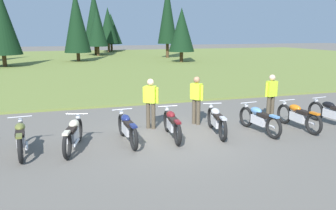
% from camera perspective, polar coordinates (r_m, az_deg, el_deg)
% --- Properties ---
extents(ground_plane, '(140.00, 140.00, 0.00)m').
position_cam_1_polar(ground_plane, '(10.23, 1.02, -5.62)').
color(ground_plane, '#605B54').
extents(grass_moorland, '(80.00, 44.00, 0.10)m').
position_cam_1_polar(grass_moorland, '(36.28, -12.70, 7.17)').
color(grass_moorland, olive).
rests_on(grass_moorland, ground).
extents(forest_treeline, '(29.78, 25.66, 8.68)m').
position_cam_1_polar(forest_treeline, '(43.12, -19.65, 13.00)').
color(forest_treeline, '#47331E').
rests_on(forest_treeline, ground).
extents(motorcycle_olive, '(0.62, 2.10, 0.88)m').
position_cam_1_polar(motorcycle_olive, '(9.65, -23.81, -5.11)').
color(motorcycle_olive, black).
rests_on(motorcycle_olive, ground).
extents(motorcycle_cream, '(0.77, 2.06, 0.88)m').
position_cam_1_polar(motorcycle_cream, '(9.49, -15.84, -4.79)').
color(motorcycle_cream, black).
rests_on(motorcycle_cream, ground).
extents(motorcycle_navy, '(0.62, 2.10, 0.88)m').
position_cam_1_polar(motorcycle_navy, '(9.78, -6.96, -3.90)').
color(motorcycle_navy, black).
rests_on(motorcycle_navy, ground).
extents(motorcycle_maroon, '(0.62, 2.10, 0.88)m').
position_cam_1_polar(motorcycle_maroon, '(10.12, 0.67, -3.24)').
color(motorcycle_maroon, black).
rests_on(motorcycle_maroon, ground).
extents(motorcycle_silver, '(0.66, 2.08, 0.88)m').
position_cam_1_polar(motorcycle_silver, '(10.62, 8.28, -2.62)').
color(motorcycle_silver, black).
rests_on(motorcycle_silver, ground).
extents(motorcycle_sky_blue, '(0.62, 2.10, 0.88)m').
position_cam_1_polar(motorcycle_sky_blue, '(11.06, 15.26, -2.32)').
color(motorcycle_sky_blue, black).
rests_on(motorcycle_sky_blue, ground).
extents(motorcycle_orange, '(0.62, 2.10, 0.88)m').
position_cam_1_polar(motorcycle_orange, '(11.86, 21.30, -1.75)').
color(motorcycle_orange, black).
rests_on(motorcycle_orange, ground).
extents(motorcycle_black, '(0.62, 2.10, 0.88)m').
position_cam_1_polar(motorcycle_black, '(12.82, 26.15, -1.17)').
color(motorcycle_black, black).
rests_on(motorcycle_black, ground).
extents(rider_checking_bike, '(0.38, 0.48, 1.67)m').
position_cam_1_polar(rider_checking_bike, '(11.56, 4.87, 1.29)').
color(rider_checking_bike, '#4C4233').
rests_on(rider_checking_bike, ground).
extents(rider_near_row_end, '(0.47, 0.39, 1.67)m').
position_cam_1_polar(rider_near_row_end, '(10.99, -2.98, 0.74)').
color(rider_near_row_end, '#4C4233').
rests_on(rider_near_row_end, ground).
extents(rider_with_back_turned, '(0.55, 0.26, 1.67)m').
position_cam_1_polar(rider_with_back_turned, '(12.63, 17.19, 1.73)').
color(rider_with_back_turned, '#4C4233').
rests_on(rider_with_back_turned, ground).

